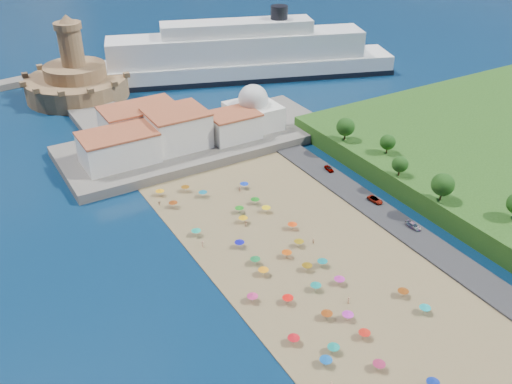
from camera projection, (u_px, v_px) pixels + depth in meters
ground at (296, 273)px, 131.86m from camera, size 700.00×700.00×0.00m
terrace at (198, 141)px, 189.61m from camera, size 90.00×36.00×3.00m
jetty at (102, 119)px, 206.11m from camera, size 18.00×70.00×2.40m
waterfront_buildings at (159, 131)px, 181.14m from camera, size 57.00×29.00×11.00m
domed_building at (253, 110)px, 193.07m from camera, size 16.00×16.00×15.00m
fortress at (77, 80)px, 225.57m from camera, size 40.00×40.00×32.40m
cruise_ship at (238, 58)px, 243.95m from camera, size 135.24×64.40×29.76m
beach_parasols at (323, 299)px, 121.04m from camera, size 32.88×114.77×2.20m
beachgoers at (286, 276)px, 129.22m from camera, size 32.61×102.17×1.89m
parked_cars at (400, 216)px, 150.24m from camera, size 2.54×79.06×1.32m
hillside_trees at (467, 193)px, 143.51m from camera, size 16.29×109.21×7.69m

